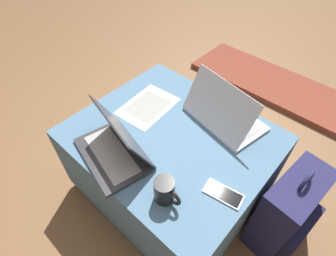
{
  "coord_description": "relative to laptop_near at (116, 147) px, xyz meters",
  "views": [
    {
      "loc": [
        0.54,
        -0.61,
        1.39
      ],
      "look_at": [
        0.01,
        -0.04,
        0.56
      ],
      "focal_mm": 28.0,
      "sensor_mm": 36.0,
      "label": 1
    }
  ],
  "objects": [
    {
      "name": "ground_plane",
      "position": [
        0.1,
        0.24,
        -0.52
      ],
      "size": [
        14.0,
        14.0,
        0.0
      ],
      "primitive_type": "plane",
      "color": "brown"
    },
    {
      "name": "ottoman",
      "position": [
        0.1,
        0.24,
        -0.28
      ],
      "size": [
        0.9,
        0.78,
        0.48
      ],
      "color": "#2A3D4E",
      "rests_on": "ground_plane"
    },
    {
      "name": "laptop_near",
      "position": [
        0.0,
        0.0,
        0.0
      ],
      "size": [
        0.39,
        0.3,
        0.22
      ],
      "rotation": [
        0.0,
        0.0,
        -0.23
      ],
      "color": "#333338",
      "rests_on": "ottoman"
    },
    {
      "name": "laptop_far",
      "position": [
        0.22,
        0.47,
        0.0
      ],
      "size": [
        0.4,
        0.3,
        0.23
      ],
      "rotation": [
        0.0,
        0.0,
        2.95
      ],
      "color": "silver",
      "rests_on": "ottoman"
    },
    {
      "name": "cell_phone",
      "position": [
        0.46,
        0.15,
        -0.04
      ],
      "size": [
        0.16,
        0.09,
        0.01
      ],
      "rotation": [
        0.0,
        0.0,
        4.88
      ],
      "color": "white",
      "rests_on": "ottoman"
    },
    {
      "name": "backpack",
      "position": [
        0.68,
        0.41,
        -0.3
      ],
      "size": [
        0.24,
        0.36,
        0.53
      ],
      "rotation": [
        0.0,
        0.0,
        1.47
      ],
      "color": "#23234C",
      "rests_on": "ground_plane"
    },
    {
      "name": "paper_sheet",
      "position": [
        -0.12,
        0.31,
        -0.05
      ],
      "size": [
        0.24,
        0.31,
        0.0
      ],
      "rotation": [
        0.0,
        0.0,
        0.09
      ],
      "color": "silver",
      "rests_on": "ottoman"
    },
    {
      "name": "coffee_mug",
      "position": [
        0.3,
        -0.02,
        0.01
      ],
      "size": [
        0.12,
        0.08,
        0.1
      ],
      "color": "black",
      "rests_on": "ottoman"
    },
    {
      "name": "fireplace_hearth",
      "position": [
        0.1,
        1.56,
        -0.5
      ],
      "size": [
        1.4,
        0.5,
        0.04
      ],
      "color": "brown",
      "rests_on": "ground_plane"
    }
  ]
}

